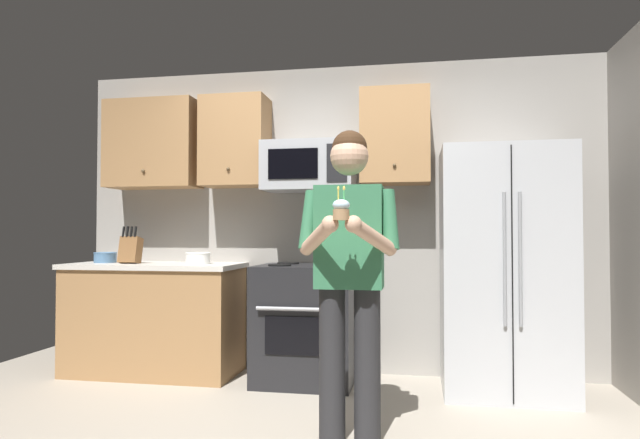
{
  "coord_description": "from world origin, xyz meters",
  "views": [
    {
      "loc": [
        0.72,
        -2.86,
        1.17
      ],
      "look_at": [
        0.17,
        0.2,
        1.25
      ],
      "focal_mm": 30.43,
      "sensor_mm": 36.0,
      "label": 1
    }
  ],
  "objects": [
    {
      "name": "cupcake",
      "position": [
        0.34,
        -0.14,
        1.29
      ],
      "size": [
        0.09,
        0.09,
        0.17
      ],
      "color": "#A87F56"
    },
    {
      "name": "person",
      "position": [
        0.34,
        0.19,
        1.0
      ],
      "size": [
        0.6,
        0.48,
        1.76
      ],
      "color": "#262628",
      "rests_on": "ground"
    },
    {
      "name": "oven_range",
      "position": [
        -0.15,
        1.36,
        0.46
      ],
      "size": [
        0.76,
        0.7,
        0.93
      ],
      "color": "black",
      "rests_on": "ground"
    },
    {
      "name": "bowl_large_white",
      "position": [
        -1.06,
        1.35,
        0.97
      ],
      "size": [
        0.21,
        0.21,
        0.09
      ],
      "color": "white",
      "rests_on": "counter_left"
    },
    {
      "name": "refrigerator",
      "position": [
        1.35,
        1.32,
        0.9
      ],
      "size": [
        0.9,
        0.75,
        1.8
      ],
      "color": "#B7BABF",
      "rests_on": "ground"
    },
    {
      "name": "microwave",
      "position": [
        -0.15,
        1.48,
        1.72
      ],
      "size": [
        0.74,
        0.41,
        0.4
      ],
      "color": "#9EA0A5"
    },
    {
      "name": "cabinet_row_upper",
      "position": [
        -0.72,
        1.53,
        1.95
      ],
      "size": [
        2.78,
        0.36,
        0.76
      ],
      "color": "#9E7247"
    },
    {
      "name": "knife_block",
      "position": [
        -1.65,
        1.33,
        1.03
      ],
      "size": [
        0.16,
        0.15,
        0.32
      ],
      "color": "brown",
      "rests_on": "counter_left"
    },
    {
      "name": "counter_left",
      "position": [
        -1.45,
        1.38,
        0.46
      ],
      "size": [
        1.44,
        0.66,
        0.92
      ],
      "color": "#9E7247",
      "rests_on": "ground"
    },
    {
      "name": "bowl_small_colored",
      "position": [
        -1.93,
        1.41,
        0.97
      ],
      "size": [
        0.19,
        0.19,
        0.09
      ],
      "color": "#4C7299",
      "rests_on": "counter_left"
    },
    {
      "name": "wall_back",
      "position": [
        0.0,
        1.75,
        1.3
      ],
      "size": [
        4.4,
        0.1,
        2.6
      ],
      "primitive_type": "cube",
      "color": "gray",
      "rests_on": "ground"
    }
  ]
}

